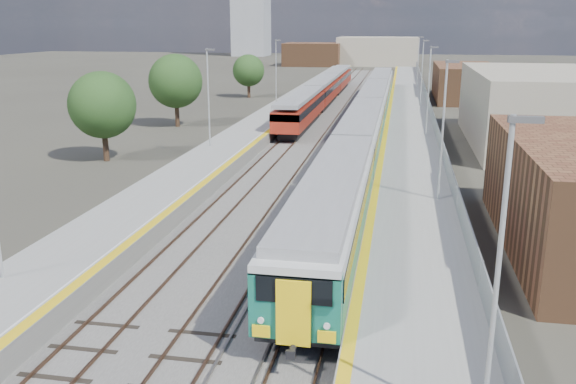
# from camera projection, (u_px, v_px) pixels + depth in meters

# --- Properties ---
(ground) EXTENTS (320.00, 320.00, 0.00)m
(ground) POSITION_uv_depth(u_px,v_px,m) (356.00, 130.00, 61.37)
(ground) COLOR #47443A
(ground) RESTS_ON ground
(ballast_bed) EXTENTS (10.50, 155.00, 0.06)m
(ballast_bed) POSITION_uv_depth(u_px,v_px,m) (336.00, 125.00, 64.12)
(ballast_bed) COLOR #565451
(ballast_bed) RESTS_ON ground
(tracks) EXTENTS (8.96, 160.00, 0.17)m
(tracks) POSITION_uv_depth(u_px,v_px,m) (343.00, 122.00, 65.59)
(tracks) COLOR #4C3323
(tracks) RESTS_ON ground
(platform_right) EXTENTS (4.70, 155.00, 8.52)m
(platform_right) POSITION_uv_depth(u_px,v_px,m) (409.00, 122.00, 62.66)
(platform_right) COLOR slate
(platform_right) RESTS_ON ground
(platform_left) EXTENTS (4.30, 155.00, 8.52)m
(platform_left) POSITION_uv_depth(u_px,v_px,m) (273.00, 118.00, 65.17)
(platform_left) COLOR slate
(platform_left) RESTS_ON ground
(buildings) EXTENTS (72.00, 185.50, 40.00)m
(buildings) POSITION_uv_depth(u_px,v_px,m) (309.00, 22.00, 145.64)
(buildings) COLOR brown
(buildings) RESTS_ON ground
(green_train) EXTENTS (2.87, 79.99, 3.16)m
(green_train) POSITION_uv_depth(u_px,v_px,m) (369.00, 115.00, 55.90)
(green_train) COLOR black
(green_train) RESTS_ON ground
(red_train) EXTENTS (2.67, 54.28, 3.37)m
(red_train) POSITION_uv_depth(u_px,v_px,m) (324.00, 90.00, 78.50)
(red_train) COLOR black
(red_train) RESTS_ON ground
(tree_a) EXTENTS (5.08, 5.08, 6.89)m
(tree_a) POSITION_uv_depth(u_px,v_px,m) (102.00, 105.00, 46.20)
(tree_a) COLOR #382619
(tree_a) RESTS_ON ground
(tree_b) EXTENTS (5.46, 5.46, 7.40)m
(tree_b) POSITION_uv_depth(u_px,v_px,m) (176.00, 81.00, 61.86)
(tree_b) COLOR #382619
(tree_b) RESTS_ON ground
(tree_c) EXTENTS (4.51, 4.51, 6.11)m
(tree_c) POSITION_uv_depth(u_px,v_px,m) (249.00, 71.00, 86.79)
(tree_c) COLOR #382619
(tree_c) RESTS_ON ground
(tree_d) EXTENTS (4.08, 4.08, 5.53)m
(tree_d) POSITION_uv_depth(u_px,v_px,m) (549.00, 79.00, 77.36)
(tree_d) COLOR #382619
(tree_d) RESTS_ON ground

